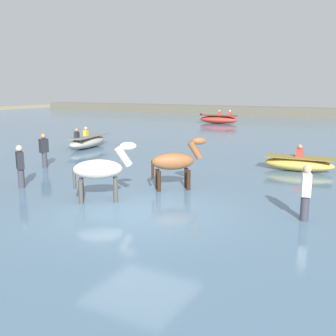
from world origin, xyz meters
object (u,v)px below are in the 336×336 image
boat_near_port (219,119)px  person_spectator_far (21,169)px  person_wading_mid (44,153)px  boat_mid_channel (88,141)px  horse_trailing_pinto (101,171)px  person_onlooker_right (306,196)px  horse_lead_chestnut (175,163)px  boat_near_starboard (299,164)px

boat_near_port → person_spectator_far: size_ratio=2.21×
person_spectator_far → person_wading_mid: 3.25m
person_spectator_far → boat_mid_channel: bearing=117.1°
person_spectator_far → boat_near_port: bearing=97.9°
horse_trailing_pinto → person_onlooker_right: (5.25, 1.08, -0.27)m
boat_near_port → boat_mid_channel: boat_near_port is taller
person_spectator_far → horse_trailing_pinto: bearing=0.8°
horse_lead_chestnut → person_onlooker_right: horse_lead_chestnut is taller
boat_mid_channel → person_wading_mid: (2.15, -5.05, 0.28)m
person_wading_mid → horse_lead_chestnut: bearing=-4.5°
horse_lead_chestnut → horse_trailing_pinto: size_ratio=0.98×
boat_mid_channel → horse_trailing_pinto: bearing=-47.2°
horse_lead_chestnut → boat_mid_channel: 10.00m
person_wading_mid → person_spectator_far: bearing=-56.0°
boat_near_starboard → person_onlooker_right: bearing=-77.5°
horse_lead_chestnut → person_wading_mid: size_ratio=1.16×
horse_trailing_pinto → person_wading_mid: bearing=152.1°
boat_mid_channel → person_onlooker_right: person_onlooker_right is taller
person_wading_mid → boat_mid_channel: bearing=113.0°
boat_near_starboard → horse_trailing_pinto: bearing=-119.7°
horse_lead_chestnut → boat_near_port: bearing=108.9°
boat_near_port → boat_mid_channel: size_ratio=1.06×
horse_trailing_pinto → person_spectator_far: size_ratio=1.18×
boat_near_starboard → person_wading_mid: 9.93m
horse_lead_chestnut → person_spectator_far: bearing=-153.1°
horse_lead_chestnut → boat_near_port: horse_lead_chestnut is taller
boat_mid_channel → person_spectator_far: size_ratio=2.07×
boat_near_port → person_spectator_far: bearing=-82.1°
boat_near_port → person_wading_mid: bearing=-85.7°
boat_near_starboard → boat_mid_channel: 11.12m
horse_trailing_pinto → boat_near_starboard: size_ratio=0.73×
boat_near_starboard → boat_near_port: bearing=120.5°
boat_near_port → boat_near_starboard: (10.62, -18.05, -0.09)m
person_onlooker_right → horse_trailing_pinto: bearing=-168.4°
boat_near_port → person_wading_mid: (1.68, -22.36, 0.23)m
boat_near_port → horse_lead_chestnut: bearing=-71.1°
horse_trailing_pinto → person_wading_mid: horse_trailing_pinto is taller
boat_near_port → person_wading_mid: size_ratio=2.21×
person_wading_mid → horse_trailing_pinto: bearing=-27.9°
horse_lead_chestnut → person_spectator_far: 4.88m
horse_trailing_pinto → boat_near_starboard: (3.96, 6.95, -0.59)m
horse_trailing_pinto → boat_near_port: size_ratio=0.53×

